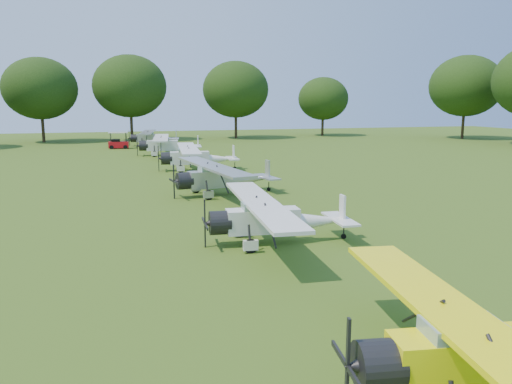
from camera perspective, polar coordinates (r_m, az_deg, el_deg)
ground at (r=24.10m, az=-2.44°, el=-3.78°), size 160.00×160.00×0.00m
tree_belt at (r=24.73m, az=5.66°, el=15.28°), size 137.36×130.27×14.52m
aircraft_2 at (r=11.09m, az=24.99°, el=-15.94°), size 6.24×9.89×1.94m
aircraft_3 at (r=20.79m, az=2.05°, el=-2.78°), size 6.33×10.09×1.98m
aircraft_4 at (r=31.65m, az=-3.98°, el=1.88°), size 6.82×10.82×2.12m
aircraft_5 at (r=43.38m, az=-6.92°, el=4.14°), size 6.94×11.04×2.17m
aircraft_6 at (r=55.97m, az=-10.12°, el=5.45°), size 7.10×11.27×2.21m
aircraft_7 at (r=68.71m, az=-11.77°, el=6.20°), size 6.69×10.60×2.08m
golf_cart at (r=65.67m, az=-15.48°, el=5.41°), size 2.54×1.70×2.06m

